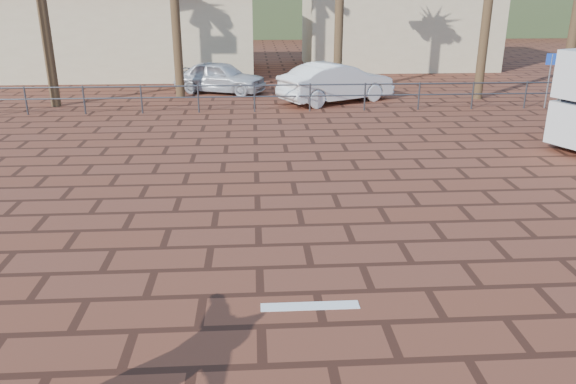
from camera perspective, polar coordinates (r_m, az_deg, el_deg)
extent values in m
plane|color=brown|center=(9.13, -2.92, -7.70)|extent=(120.00, 120.00, 0.00)
cube|color=white|center=(8.12, 2.25, -11.50)|extent=(1.40, 0.22, 0.01)
cylinder|color=#47494F|center=(21.92, -25.08, 8.40)|extent=(0.06, 0.06, 1.00)
cylinder|color=#47494F|center=(21.27, -20.01, 8.78)|extent=(0.06, 0.06, 1.00)
cylinder|color=#47494F|center=(20.80, -14.66, 9.10)|extent=(0.06, 0.06, 1.00)
cylinder|color=#47494F|center=(20.51, -9.10, 9.35)|extent=(0.06, 0.06, 1.00)
cylinder|color=#47494F|center=(20.42, -3.43, 9.51)|extent=(0.06, 0.06, 1.00)
cylinder|color=#47494F|center=(20.52, 2.24, 9.58)|extent=(0.06, 0.06, 1.00)
cylinder|color=#47494F|center=(20.82, 7.80, 9.57)|extent=(0.06, 0.06, 1.00)
cylinder|color=#47494F|center=(21.29, 13.16, 9.47)|extent=(0.06, 0.06, 1.00)
cylinder|color=#47494F|center=(21.95, 18.24, 9.30)|extent=(0.06, 0.06, 1.00)
cylinder|color=#47494F|center=(22.76, 22.99, 9.07)|extent=(0.06, 0.06, 1.00)
cylinder|color=#47494F|center=(20.34, -3.46, 10.76)|extent=(24.00, 0.05, 0.05)
cylinder|color=#47494F|center=(20.41, -3.43, 9.65)|extent=(24.00, 0.05, 0.05)
cylinder|color=brown|center=(22.84, -23.67, 16.66)|extent=(0.36, 0.36, 7.00)
cylinder|color=brown|center=(23.86, 5.23, 17.65)|extent=(0.36, 0.36, 6.50)
cube|color=beige|center=(30.74, -15.28, 15.27)|extent=(12.00, 7.00, 4.00)
cube|color=beige|center=(33.12, 10.94, 16.33)|extent=(10.00, 6.00, 4.50)
cube|color=#384C28|center=(58.08, -3.72, 18.88)|extent=(70.00, 18.00, 6.00)
cylinder|color=black|center=(17.83, 26.58, 5.57)|extent=(0.88, 0.60, 0.83)
imported|color=silver|center=(24.38, -6.91, 11.52)|extent=(4.18, 2.94, 1.32)
imported|color=white|center=(22.27, 4.94, 11.03)|extent=(4.79, 3.52, 1.51)
cylinder|color=gray|center=(23.04, 24.94, 10.14)|extent=(0.05, 0.05, 1.97)
cube|color=#193FB2|center=(22.94, 25.24, 12.11)|extent=(0.40, 0.08, 0.40)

